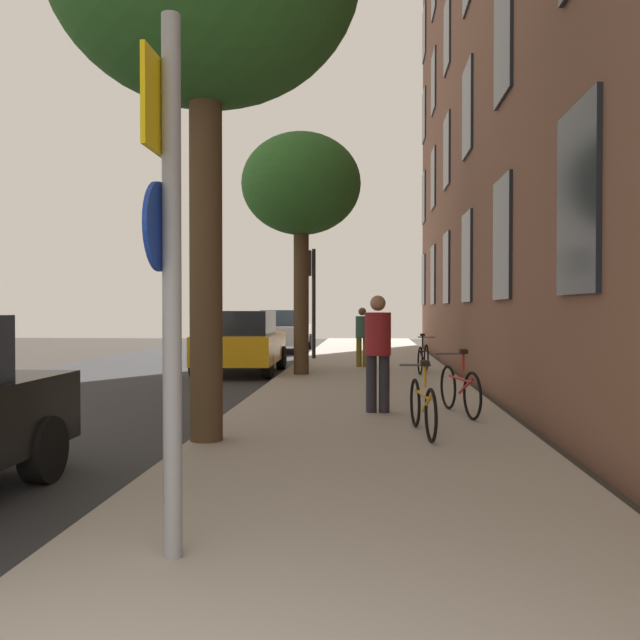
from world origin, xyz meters
The scene contains 13 objects.
ground_plane centered at (-2.40, 15.00, 0.00)m, with size 41.80×41.80×0.00m, color #332D28.
road_asphalt centered at (-4.50, 15.00, 0.01)m, with size 7.00×38.00×0.01m, color #2D2D30.
sidewalk centered at (1.10, 15.00, 0.06)m, with size 4.20×38.00×0.12m, color #9E9389.
sign_post centered at (-0.12, 2.74, 2.05)m, with size 0.15×0.60×3.40m.
traffic_light centered at (-0.71, 19.65, 2.49)m, with size 0.43×0.24×3.45m.
tree_far centered at (-0.48, 14.58, 4.60)m, with size 2.85×2.85×5.75m.
bicycle_0 centered at (1.81, 7.02, 0.48)m, with size 0.42×1.69×0.93m.
bicycle_1 centered at (2.48, 8.64, 0.50)m, with size 0.52×1.70×0.97m.
bicycle_2 centered at (2.46, 15.06, 0.50)m, with size 0.52×1.61×0.96m.
pedestrian_0 centered at (1.27, 8.74, 1.13)m, with size 0.50×0.50×1.77m.
pedestrian_1 centered at (0.96, 16.66, 1.03)m, with size 0.50×0.50×1.59m.
car_1 centered at (-2.14, 15.63, 0.84)m, with size 2.00×3.98×1.62m.
car_2 centered at (-2.16, 24.59, 0.84)m, with size 1.90×4.45×1.62m.
Camera 1 is at (1.14, -1.38, 1.69)m, focal length 37.64 mm.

